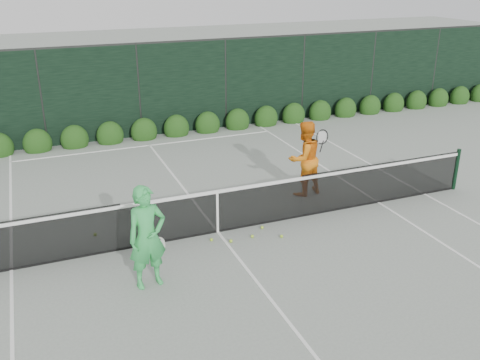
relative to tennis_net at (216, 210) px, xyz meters
name	(u,v)px	position (x,y,z in m)	size (l,w,h in m)	color
ground	(218,232)	(0.02, 0.00, -0.53)	(80.00, 80.00, 0.00)	gray
tennis_net	(216,210)	(0.00, 0.00, 0.00)	(12.90, 0.10, 1.07)	#10311C
player_woman	(147,237)	(-1.77, -1.43, 0.41)	(0.75, 0.56, 1.89)	green
player_man	(304,158)	(2.70, 1.17, 0.40)	(1.03, 0.88, 1.87)	orange
court_lines	(218,232)	(0.02, 0.00, -0.53)	(11.03, 23.83, 0.01)	white
windscreen_fence	(273,221)	(0.02, -2.71, 0.98)	(32.00, 21.07, 3.06)	black
hedge_row	(144,132)	(0.02, 7.15, -0.30)	(31.66, 0.65, 0.94)	#12390F
tennis_balls	(222,236)	(0.04, -0.25, -0.50)	(3.69, 1.62, 0.07)	#A8D62F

